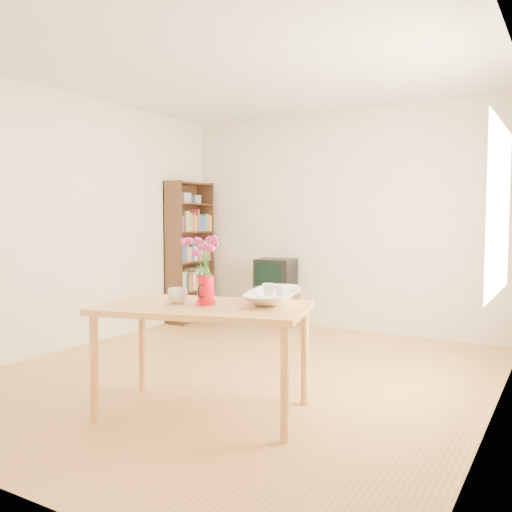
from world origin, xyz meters
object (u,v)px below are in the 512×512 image
Objects in this scene: mug at (178,296)px; television at (276,274)px; pitcher at (206,291)px; bowl at (273,269)px; table at (204,317)px.

mug is 3.02m from television.
pitcher is 0.42× the size of bowl.
table is at bearing -133.08° from bowl.
mug reaches higher than television.
television is at bearing 93.73° from table.
pitcher reaches higher than table.
mug is at bearing 174.86° from table.
television is (-0.79, 2.91, -0.15)m from mug.
mug is (-0.20, -0.03, 0.14)m from table.
pitcher is at bearing 53.20° from table.
television is (-1.33, 2.51, -0.33)m from bowl.
pitcher is 0.44× the size of television.
bowl is at bearing -165.48° from mug.
table is at bearing -77.19° from television.
mug is at bearing -80.92° from television.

